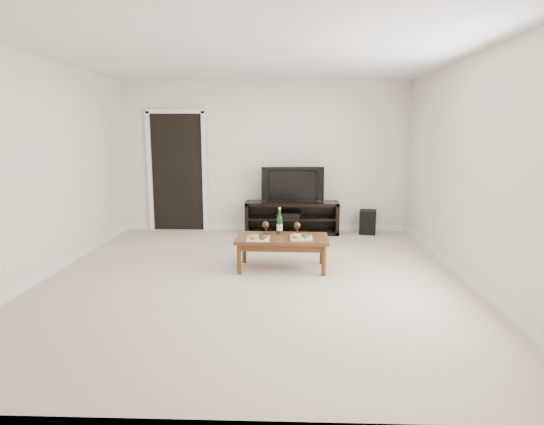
{
  "coord_description": "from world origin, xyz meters",
  "views": [
    {
      "loc": [
        0.41,
        -5.23,
        1.72
      ],
      "look_at": [
        0.2,
        0.57,
        0.7
      ],
      "focal_mm": 30.0,
      "sensor_mm": 36.0,
      "label": 1
    }
  ],
  "objects": [
    {
      "name": "television",
      "position": [
        0.48,
        2.5,
        0.85
      ],
      "size": [
        1.07,
        0.22,
        0.61
      ],
      "primitive_type": "imported",
      "rotation": [
        0.0,
        0.0,
        0.07
      ],
      "color": "black",
      "rests_on": "media_console"
    },
    {
      "name": "ceiling",
      "position": [
        0.0,
        0.0,
        2.62
      ],
      "size": [
        5.0,
        5.5,
        0.04
      ],
      "primitive_type": "cube",
      "color": "white",
      "rests_on": "back_wall"
    },
    {
      "name": "plate_right",
      "position": [
        0.58,
        0.3,
        0.45
      ],
      "size": [
        0.27,
        0.27,
        0.07
      ],
      "primitive_type": "cube",
      "color": "white",
      "rests_on": "coffee_table"
    },
    {
      "name": "doorway",
      "position": [
        -1.55,
        2.73,
        1.02
      ],
      "size": [
        0.9,
        0.02,
        2.05
      ],
      "primitive_type": "cube",
      "color": "black",
      "rests_on": "ground"
    },
    {
      "name": "media_console",
      "position": [
        0.48,
        2.5,
        0.28
      ],
      "size": [
        1.6,
        0.45,
        0.55
      ],
      "primitive_type": "cube",
      "color": "black",
      "rests_on": "ground"
    },
    {
      "name": "coffee_table",
      "position": [
        0.34,
        0.38,
        0.21
      ],
      "size": [
        1.17,
        0.66,
        0.42
      ],
      "primitive_type": "cube",
      "rotation": [
        0.0,
        0.0,
        -0.03
      ],
      "color": "#533217",
      "rests_on": "ground"
    },
    {
      "name": "subwoofer",
      "position": [
        1.79,
        2.49,
        0.21
      ],
      "size": [
        0.33,
        0.33,
        0.41
      ],
      "primitive_type": "cube",
      "rotation": [
        0.0,
        0.0,
        -0.2
      ],
      "color": "black",
      "rests_on": "ground"
    },
    {
      "name": "plate_left",
      "position": [
        0.05,
        0.23,
        0.45
      ],
      "size": [
        0.27,
        0.27,
        0.07
      ],
      "primitive_type": "cube",
      "color": "white",
      "rests_on": "coffee_table"
    },
    {
      "name": "goblet_left",
      "position": [
        0.12,
        0.54,
        0.51
      ],
      "size": [
        0.09,
        0.09,
        0.17
      ],
      "primitive_type": null,
      "color": "#372D1E",
      "rests_on": "coffee_table"
    },
    {
      "name": "av_receiver",
      "position": [
        0.43,
        2.48,
        0.33
      ],
      "size": [
        0.43,
        0.35,
        0.08
      ],
      "primitive_type": "cube",
      "rotation": [
        0.0,
        0.0,
        -0.12
      ],
      "color": "black",
      "rests_on": "media_console"
    },
    {
      "name": "floor",
      "position": [
        0.0,
        0.0,
        0.0
      ],
      "size": [
        5.5,
        5.5,
        0.0
      ],
      "primitive_type": "plane",
      "color": "#BEB299",
      "rests_on": "ground"
    },
    {
      "name": "goblet_right",
      "position": [
        0.53,
        0.51,
        0.51
      ],
      "size": [
        0.09,
        0.09,
        0.17
      ],
      "primitive_type": null,
      "color": "#372D1E",
      "rests_on": "coffee_table"
    },
    {
      "name": "wine_bottle",
      "position": [
        0.3,
        0.56,
        0.59
      ],
      "size": [
        0.07,
        0.07,
        0.35
      ],
      "primitive_type": "cylinder",
      "color": "#0F3817",
      "rests_on": "coffee_table"
    },
    {
      "name": "back_wall",
      "position": [
        0.0,
        2.77,
        1.3
      ],
      "size": [
        5.0,
        0.04,
        2.6
      ],
      "primitive_type": "cube",
      "color": "silver",
      "rests_on": "ground"
    }
  ]
}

